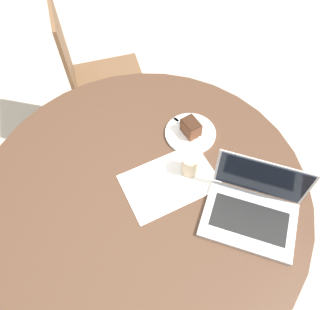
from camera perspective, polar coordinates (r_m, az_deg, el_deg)
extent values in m
plane|color=#B7AD9E|center=(1.97, -2.94, -15.99)|extent=(12.00, 12.00, 0.00)
cylinder|color=#4C3323|center=(1.96, -2.95, -15.90)|extent=(0.56, 0.56, 0.02)
cylinder|color=#4C3323|center=(1.63, -3.50, -12.13)|extent=(0.12, 0.12, 0.69)
cylinder|color=#4C3323|center=(1.30, -4.32, -6.33)|extent=(1.30, 1.30, 0.03)
cube|color=brown|center=(2.08, -10.16, 12.34)|extent=(0.59, 0.59, 0.02)
cube|color=brown|center=(1.91, -17.55, 16.64)|extent=(0.28, 0.29, 0.52)
cube|color=brown|center=(2.40, -5.63, 12.46)|extent=(0.05, 0.05, 0.44)
cube|color=brown|center=(2.14, -3.24, 5.62)|extent=(0.05, 0.05, 0.44)
cube|color=brown|center=(2.38, -14.76, 10.30)|extent=(0.05, 0.05, 0.44)
cube|color=brown|center=(2.13, -13.31, 3.20)|extent=(0.05, 0.05, 0.44)
cube|color=white|center=(1.30, 0.34, -4.62)|extent=(0.43, 0.40, 0.00)
cylinder|color=white|center=(1.42, 3.92, 3.79)|extent=(0.22, 0.22, 0.01)
cube|color=brown|center=(1.39, 4.01, 4.77)|extent=(0.09, 0.10, 0.07)
cube|color=#351E13|center=(1.37, 4.10, 5.69)|extent=(0.09, 0.10, 0.00)
cube|color=silver|center=(1.43, 3.54, 4.57)|extent=(0.05, 0.17, 0.00)
cube|color=silver|center=(1.46, 1.41, 6.15)|extent=(0.03, 0.03, 0.00)
cylinder|color=#C6AD89|center=(1.28, 3.92, -1.69)|extent=(0.07, 0.07, 0.10)
cube|color=silver|center=(1.25, 13.90, -10.95)|extent=(0.29, 0.37, 0.02)
cube|color=black|center=(1.25, 13.99, -10.78)|extent=(0.18, 0.29, 0.00)
cube|color=silver|center=(1.22, 16.00, -3.81)|extent=(0.07, 0.33, 0.20)
cube|color=black|center=(1.21, 15.97, -3.97)|extent=(0.06, 0.31, 0.19)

